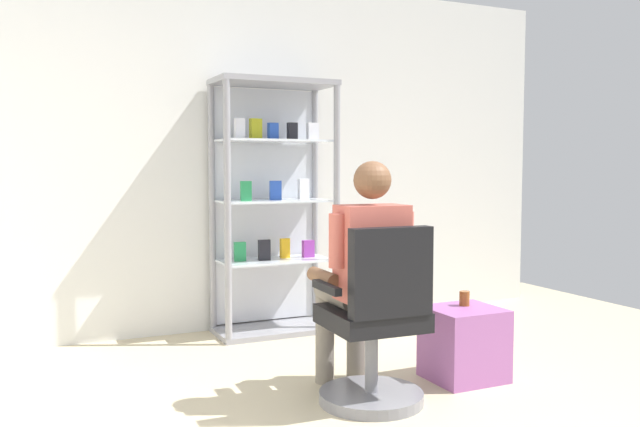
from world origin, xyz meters
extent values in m
cube|color=silver|center=(0.00, 3.00, 1.35)|extent=(6.00, 0.10, 2.70)
cylinder|color=gray|center=(-0.02, 2.50, 0.95)|extent=(0.05, 0.05, 1.90)
cylinder|color=gray|center=(0.82, 2.50, 0.95)|extent=(0.05, 0.05, 1.90)
cylinder|color=gray|center=(-0.02, 2.90, 0.95)|extent=(0.05, 0.05, 1.90)
cylinder|color=gray|center=(0.82, 2.90, 0.95)|extent=(0.05, 0.05, 1.90)
cube|color=gray|center=(0.40, 2.70, 1.88)|extent=(0.90, 0.45, 0.04)
cube|color=gray|center=(0.40, 2.70, 0.02)|extent=(0.90, 0.45, 0.04)
cube|color=silver|center=(0.40, 2.92, 0.95)|extent=(0.84, 0.02, 1.80)
cube|color=silver|center=(0.40, 2.70, 0.55)|extent=(0.82, 0.39, 0.02)
cube|color=#268C4C|center=(0.13, 2.72, 0.63)|extent=(0.09, 0.05, 0.14)
cube|color=black|center=(0.31, 2.69, 0.64)|extent=(0.09, 0.04, 0.15)
cube|color=gold|center=(0.50, 2.74, 0.63)|extent=(0.08, 0.04, 0.15)
cube|color=purple|center=(0.68, 2.71, 0.62)|extent=(0.09, 0.05, 0.13)
cube|color=silver|center=(0.40, 2.70, 1.00)|extent=(0.82, 0.39, 0.02)
cube|color=#268C4C|center=(0.16, 2.66, 1.08)|extent=(0.08, 0.05, 0.14)
cube|color=#264CB2|center=(0.40, 2.68, 1.08)|extent=(0.09, 0.04, 0.14)
cube|color=silver|center=(0.65, 2.73, 1.09)|extent=(0.08, 0.05, 0.16)
cube|color=silver|center=(0.40, 2.70, 1.45)|extent=(0.82, 0.39, 0.02)
cube|color=silver|center=(0.12, 2.66, 1.53)|extent=(0.07, 0.04, 0.15)
cube|color=#999919|center=(0.25, 2.67, 1.53)|extent=(0.09, 0.05, 0.15)
cube|color=#264CB2|center=(0.39, 2.71, 1.52)|extent=(0.08, 0.05, 0.13)
cube|color=black|center=(0.55, 2.70, 1.52)|extent=(0.08, 0.05, 0.13)
cube|color=silver|center=(0.70, 2.65, 1.52)|extent=(0.09, 0.04, 0.13)
cylinder|color=slate|center=(0.33, 1.06, 0.03)|extent=(0.56, 0.56, 0.06)
cylinder|color=slate|center=(0.33, 1.06, 0.24)|extent=(0.07, 0.07, 0.41)
cube|color=black|center=(0.33, 1.06, 0.46)|extent=(0.50, 0.50, 0.10)
cube|color=black|center=(0.32, 0.85, 0.73)|extent=(0.44, 0.10, 0.45)
cube|color=black|center=(0.59, 1.05, 0.64)|extent=(0.05, 0.30, 0.04)
cube|color=black|center=(0.07, 1.07, 0.64)|extent=(0.05, 0.30, 0.04)
cylinder|color=slate|center=(0.43, 1.26, 0.56)|extent=(0.15, 0.40, 0.14)
cylinder|color=slate|center=(0.44, 1.46, 0.28)|extent=(0.11, 0.11, 0.56)
cylinder|color=slate|center=(0.23, 1.27, 0.56)|extent=(0.15, 0.40, 0.14)
cylinder|color=slate|center=(0.24, 1.47, 0.28)|extent=(0.11, 0.11, 0.56)
cube|color=#BF594C|center=(0.33, 1.06, 0.81)|extent=(0.37, 0.23, 0.50)
sphere|color=brown|center=(0.33, 1.06, 1.19)|extent=(0.20, 0.20, 0.20)
cylinder|color=#BF594C|center=(0.53, 1.06, 0.88)|extent=(0.09, 0.09, 0.28)
cylinder|color=brown|center=(0.53, 1.24, 0.66)|extent=(0.09, 0.30, 0.08)
cylinder|color=#BF594C|center=(0.13, 1.07, 0.88)|extent=(0.09, 0.09, 0.28)
cylinder|color=brown|center=(0.13, 1.25, 0.66)|extent=(0.09, 0.30, 0.08)
cube|color=#9E599E|center=(1.02, 1.18, 0.21)|extent=(0.41, 0.38, 0.43)
cylinder|color=brown|center=(1.06, 1.24, 0.47)|extent=(0.06, 0.06, 0.09)
camera|label=1|loc=(-1.38, -2.00, 1.27)|focal=37.53mm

